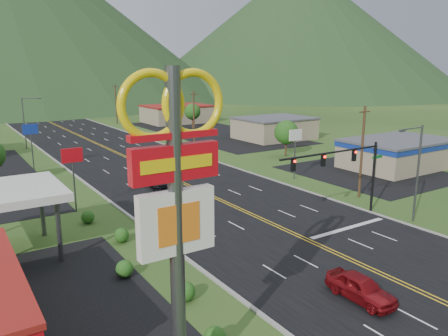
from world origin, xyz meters
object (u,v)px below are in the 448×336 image
streetlight_west (26,119)px  car_red_near (361,288)px  streetlight_east (416,167)px  car_dark_mid (156,181)px  car_red_far (185,159)px  pylon_sign (175,190)px  traffic_signal (346,164)px

streetlight_west → car_red_near: streetlight_west is taller
streetlight_east → car_dark_mid: bearing=121.1°
car_red_far → car_dark_mid: bearing=42.7°
car_red_near → car_red_far: 41.18m
pylon_sign → streetlight_west: pylon_sign is taller
pylon_sign → streetlight_east: pylon_sign is taller
pylon_sign → car_red_near: (13.00, 1.20, -8.51)m
streetlight_east → pylon_sign: bearing=-164.2°
traffic_signal → streetlight_west: (-18.16, 56.00, -0.15)m
pylon_sign → car_red_near: pylon_sign is taller
traffic_signal → streetlight_west: 58.88m
pylon_sign → traffic_signal: size_ratio=1.07×
car_red_near → pylon_sign: bearing=-174.5°
traffic_signal → car_red_far: size_ratio=2.88×
pylon_sign → traffic_signal: 26.67m
car_red_far → streetlight_east: bearing=96.7°
car_dark_mid → car_red_far: 12.67m
streetlight_east → car_red_far: size_ratio=1.98×
streetlight_east → car_red_far: 34.08m
traffic_signal → car_red_far: traffic_signal is taller
streetlight_east → car_dark_mid: (-14.61, 24.19, -4.42)m
streetlight_east → car_red_near: size_ratio=1.95×
streetlight_east → car_dark_mid: streetlight_east is taller
car_dark_mid → car_red_far: size_ratio=1.15×
streetlight_east → streetlight_west: size_ratio=1.00×
car_red_near → streetlight_west: bearing=96.7°
pylon_sign → car_red_near: 15.59m
streetlight_east → streetlight_west: bearing=110.9°
streetlight_west → car_red_near: size_ratio=1.95×
car_red_near → traffic_signal: bearing=46.0°
car_red_near → car_dark_mid: bearing=89.1°
streetlight_west → car_red_near: (7.68, -66.80, -4.40)m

